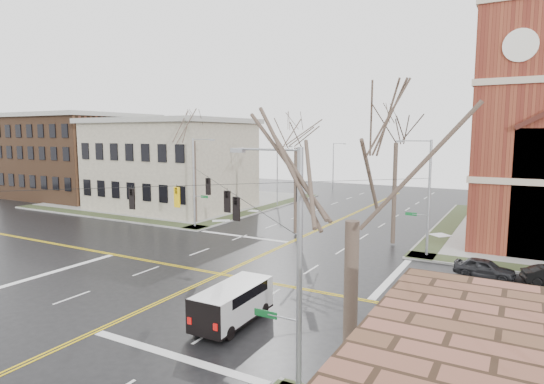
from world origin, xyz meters
The scene contains 18 objects.
ground centered at (0.00, 0.00, 0.00)m, with size 120.00×120.00×0.00m, color black.
sidewalks centered at (0.00, 0.00, 0.08)m, with size 80.00×80.00×0.17m.
road_markings centered at (0.00, 0.00, 0.01)m, with size 100.00×100.00×0.01m.
civic_building_a centered at (-22.00, 20.00, 5.50)m, with size 18.00×14.00×11.00m, color gray.
civic_building_b centered at (-42.00, 22.00, 6.00)m, with size 18.00×16.00×12.00m, color brown.
signal_pole_ne centered at (11.32, 11.50, 4.95)m, with size 2.75×0.22×9.00m.
signal_pole_nw centered at (-11.32, 11.50, 4.95)m, with size 2.75×0.22×9.00m.
signal_pole_se centered at (11.32, -11.50, 4.95)m, with size 2.75×0.22×9.00m.
span_wires centered at (0.00, 0.00, 6.20)m, with size 23.02×23.02×0.03m.
traffic_signals centered at (0.00, -0.67, 5.45)m, with size 8.21×8.26×1.30m.
streetlight_north_a centered at (-10.65, 28.00, 4.47)m, with size 2.30×0.20×8.00m.
streetlight_north_b centered at (-10.65, 48.00, 4.47)m, with size 2.30×0.20×8.00m.
cargo_van centered at (5.33, -6.20, 1.14)m, with size 2.06×5.12×1.93m.
parked_car_a centered at (15.87, 8.00, 0.65)m, with size 1.54×3.82×1.30m, color black.
tree_nw_far centered at (-13.00, 13.50, 9.42)m, with size 4.00×4.00×13.04m.
tree_nw_near centered at (-1.00, 13.61, 8.85)m, with size 4.00×4.00×12.24m.
tree_ne centered at (8.18, 14.12, 9.41)m, with size 4.00×4.00×13.03m.
tree_se centered at (14.19, -14.12, 7.91)m, with size 4.00×4.00×10.92m.
Camera 1 is at (17.83, -24.70, 9.55)m, focal length 30.00 mm.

